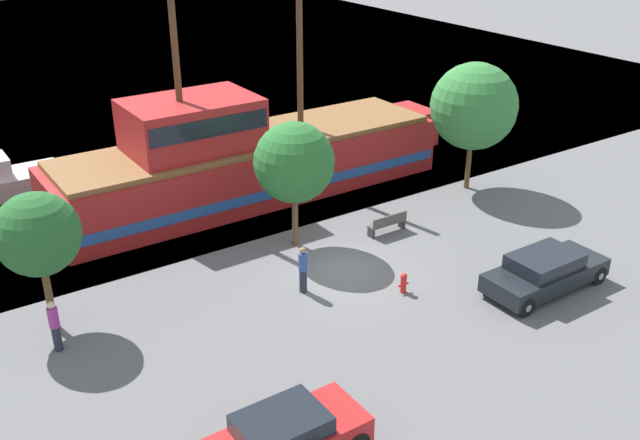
{
  "coord_description": "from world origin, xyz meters",
  "views": [
    {
      "loc": [
        -13.77,
        -19.06,
        13.19
      ],
      "look_at": [
        0.37,
        2.0,
        1.2
      ],
      "focal_mm": 40.0,
      "sensor_mm": 36.0,
      "label": 1
    }
  ],
  "objects_px": {
    "parked_car_curb_front": "(545,271)",
    "pedestrian_walking_near": "(303,269)",
    "parked_car_curb_mid": "(285,438)",
    "pedestrian_walking_far": "(55,326)",
    "bench_promenade_east": "(388,223)",
    "fire_hydrant": "(404,282)",
    "pirate_ship": "(245,159)"
  },
  "relations": [
    {
      "from": "parked_car_curb_front",
      "to": "pedestrian_walking_near",
      "type": "xyz_separation_m",
      "value": [
        -7.24,
        4.67,
        0.18
      ]
    },
    {
      "from": "parked_car_curb_mid",
      "to": "pedestrian_walking_near",
      "type": "distance_m",
      "value": 8.3
    },
    {
      "from": "parked_car_curb_front",
      "to": "pedestrian_walking_far",
      "type": "xyz_separation_m",
      "value": [
        -15.49,
        5.95,
        0.18
      ]
    },
    {
      "from": "pedestrian_walking_near",
      "to": "pedestrian_walking_far",
      "type": "bearing_deg",
      "value": 171.19
    },
    {
      "from": "parked_car_curb_front",
      "to": "bench_promenade_east",
      "type": "distance_m",
      "value": 6.91
    },
    {
      "from": "parked_car_curb_mid",
      "to": "pedestrian_walking_near",
      "type": "relative_size",
      "value": 2.37
    },
    {
      "from": "fire_hydrant",
      "to": "parked_car_curb_mid",
      "type": "bearing_deg",
      "value": -148.78
    },
    {
      "from": "pirate_ship",
      "to": "bench_promenade_east",
      "type": "xyz_separation_m",
      "value": [
        2.99,
        -6.8,
        -1.37
      ]
    },
    {
      "from": "pirate_ship",
      "to": "pedestrian_walking_near",
      "type": "bearing_deg",
      "value": -105.69
    },
    {
      "from": "parked_car_curb_front",
      "to": "pedestrian_walking_far",
      "type": "bearing_deg",
      "value": 159.0
    },
    {
      "from": "pirate_ship",
      "to": "parked_car_curb_mid",
      "type": "xyz_separation_m",
      "value": [
        -7.32,
        -15.55,
        -1.06
      ]
    },
    {
      "from": "pedestrian_walking_near",
      "to": "pedestrian_walking_far",
      "type": "relative_size",
      "value": 1.0
    },
    {
      "from": "parked_car_curb_front",
      "to": "parked_car_curb_mid",
      "type": "bearing_deg",
      "value": -170.25
    },
    {
      "from": "pedestrian_walking_far",
      "to": "fire_hydrant",
      "type": "bearing_deg",
      "value": -16.51
    },
    {
      "from": "bench_promenade_east",
      "to": "fire_hydrant",
      "type": "bearing_deg",
      "value": -122.13
    },
    {
      "from": "pirate_ship",
      "to": "parked_car_curb_mid",
      "type": "distance_m",
      "value": 17.22
    },
    {
      "from": "pirate_ship",
      "to": "parked_car_curb_mid",
      "type": "bearing_deg",
      "value": -115.2
    },
    {
      "from": "parked_car_curb_mid",
      "to": "pedestrian_walking_near",
      "type": "xyz_separation_m",
      "value": [
        4.84,
        6.74,
        0.15
      ]
    },
    {
      "from": "bench_promenade_east",
      "to": "pedestrian_walking_far",
      "type": "xyz_separation_m",
      "value": [
        -13.72,
        -0.73,
        0.46
      ]
    },
    {
      "from": "pirate_ship",
      "to": "bench_promenade_east",
      "type": "relative_size",
      "value": 11.28
    },
    {
      "from": "fire_hydrant",
      "to": "pirate_ship",
      "type": "bearing_deg",
      "value": 92.4
    },
    {
      "from": "pirate_ship",
      "to": "fire_hydrant",
      "type": "bearing_deg",
      "value": -87.6
    },
    {
      "from": "parked_car_curb_mid",
      "to": "pirate_ship",
      "type": "bearing_deg",
      "value": 64.8
    },
    {
      "from": "bench_promenade_east",
      "to": "pedestrian_walking_near",
      "type": "bearing_deg",
      "value": -159.84
    },
    {
      "from": "parked_car_curb_mid",
      "to": "pedestrian_walking_far",
      "type": "height_order",
      "value": "pedestrian_walking_far"
    },
    {
      "from": "fire_hydrant",
      "to": "pedestrian_walking_far",
      "type": "xyz_separation_m",
      "value": [
        -11.18,
        3.31,
        0.48
      ]
    },
    {
      "from": "fire_hydrant",
      "to": "pedestrian_walking_near",
      "type": "distance_m",
      "value": 3.6
    },
    {
      "from": "pedestrian_walking_near",
      "to": "pedestrian_walking_far",
      "type": "distance_m",
      "value": 8.35
    },
    {
      "from": "parked_car_curb_front",
      "to": "pedestrian_walking_near",
      "type": "distance_m",
      "value": 8.62
    },
    {
      "from": "parked_car_curb_front",
      "to": "parked_car_curb_mid",
      "type": "xyz_separation_m",
      "value": [
        -12.09,
        -2.08,
        0.03
      ]
    },
    {
      "from": "bench_promenade_east",
      "to": "parked_car_curb_front",
      "type": "bearing_deg",
      "value": -75.1
    },
    {
      "from": "parked_car_curb_mid",
      "to": "fire_hydrant",
      "type": "xyz_separation_m",
      "value": [
        7.77,
        4.71,
        -0.34
      ]
    }
  ]
}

